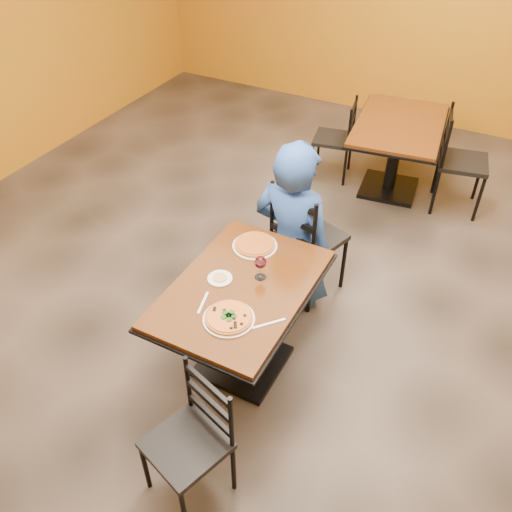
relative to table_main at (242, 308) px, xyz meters
The scene contains 17 objects.
floor 0.75m from the table_main, 90.00° to the left, with size 7.00×8.00×0.01m, color black.
table_main is the anchor object (origin of this frame).
table_second 2.74m from the table_main, 85.05° to the left, with size 0.98×1.33×0.75m.
chair_main_near 0.97m from the table_main, 79.40° to the right, with size 0.39×0.39×0.86m, color black, non-canonical shape.
chair_main_far 0.96m from the table_main, 85.91° to the left, with size 0.46×0.46×1.01m, color black, non-canonical shape.
chair_second_left 2.76m from the table_main, 98.71° to the left, with size 0.38×0.38×0.85m, color black, non-canonical shape.
chair_second_right 2.87m from the table_main, 71.93° to the left, with size 0.44×0.44×0.98m, color black, non-canonical shape.
diner 0.83m from the table_main, 90.68° to the left, with size 0.67×0.44×1.38m, color #1B4F98.
plate_main 0.36m from the table_main, 75.25° to the right, with size 0.31×0.31×0.01m, color white.
pizza_main 0.37m from the table_main, 75.25° to the right, with size 0.28×0.28×0.02m, color #9C0B0B.
plate_far 0.46m from the table_main, 105.62° to the left, with size 0.31×0.31×0.01m, color white.
pizza_far 0.46m from the table_main, 105.62° to the left, with size 0.28×0.28×0.02m, color orange.
side_plate 0.25m from the table_main, behind, with size 0.16×0.16×0.01m, color white.
dip 0.26m from the table_main, behind, with size 0.09×0.09×0.01m, color tan.
wine_glass 0.32m from the table_main, 62.77° to the left, with size 0.08×0.08×0.18m, color white, non-canonical shape.
fork 0.34m from the table_main, 119.15° to the right, with size 0.01×0.19×0.00m, color silver.
knife 0.41m from the table_main, 34.90° to the right, with size 0.01×0.21×0.00m, color silver.
Camera 1 is at (1.25, -2.68, 3.07)m, focal length 38.07 mm.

